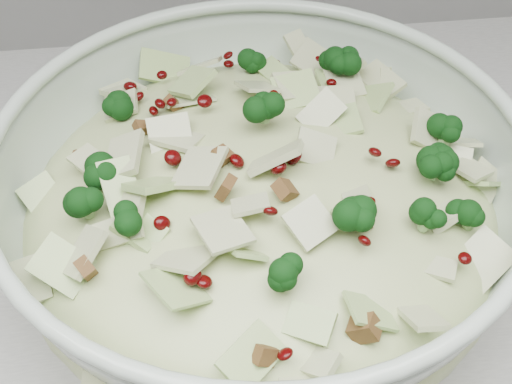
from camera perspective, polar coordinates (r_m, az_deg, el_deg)
mixing_bowl at (r=0.54m, az=0.35°, el=-1.85°), size 0.43×0.43×0.15m
salad at (r=0.52m, az=0.36°, el=0.02°), size 0.43×0.43×0.16m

